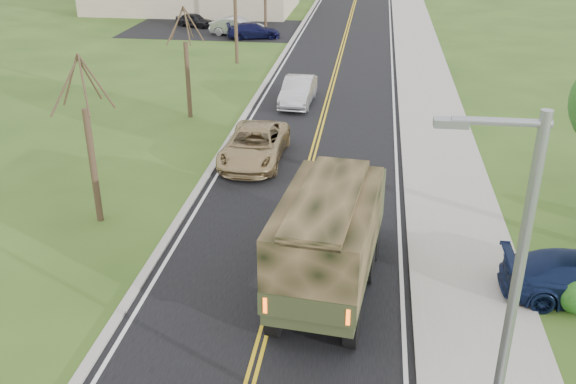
# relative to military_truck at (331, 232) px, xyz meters

# --- Properties ---
(road) EXTENTS (8.00, 120.00, 0.01)m
(road) POSITION_rel_military_truck_xyz_m (-1.58, 33.43, -1.98)
(road) COLOR black
(road) RESTS_ON ground
(curb_right) EXTENTS (0.30, 120.00, 0.12)m
(curb_right) POSITION_rel_military_truck_xyz_m (2.57, 33.43, -1.93)
(curb_right) COLOR #9E998E
(curb_right) RESTS_ON ground
(sidewalk_right) EXTENTS (3.20, 120.00, 0.10)m
(sidewalk_right) POSITION_rel_military_truck_xyz_m (4.32, 33.43, -1.94)
(sidewalk_right) COLOR #9E998E
(sidewalk_right) RESTS_ON ground
(curb_left) EXTENTS (0.30, 120.00, 0.10)m
(curb_left) POSITION_rel_military_truck_xyz_m (-5.73, 33.43, -1.94)
(curb_left) COLOR #9E998E
(curb_left) RESTS_ON ground
(street_light) EXTENTS (1.65, 0.22, 8.00)m
(street_light) POSITION_rel_military_truck_xyz_m (3.32, -7.07, 2.44)
(street_light) COLOR gray
(street_light) RESTS_ON ground
(bare_tree_a) EXTENTS (1.93, 2.26, 6.08)m
(bare_tree_a) POSITION_rel_military_truck_xyz_m (-8.58, 3.43, 0.64)
(bare_tree_a) COLOR #38281C
(bare_tree_a) RESTS_ON ground
(bare_tree_b) EXTENTS (1.83, 2.14, 5.73)m
(bare_tree_b) POSITION_rel_military_truck_xyz_m (-8.58, 15.43, 0.49)
(bare_tree_b) COLOR #38281C
(bare_tree_b) RESTS_ON ground
(bare_tree_c) EXTENTS (2.04, 2.39, 6.42)m
(bare_tree_c) POSITION_rel_military_truck_xyz_m (-8.58, 27.43, 0.79)
(bare_tree_c) COLOR #38281C
(bare_tree_c) RESTS_ON ground
(bare_tree_d) EXTENTS (1.88, 2.20, 5.91)m
(bare_tree_d) POSITION_rel_military_truck_xyz_m (-8.58, 39.43, 0.56)
(bare_tree_d) COLOR #38281C
(bare_tree_d) RESTS_ON ground
(military_truck) EXTENTS (3.12, 7.17, 3.47)m
(military_truck) POSITION_rel_military_truck_xyz_m (0.00, 0.00, 0.00)
(military_truck) COLOR black
(military_truck) RESTS_ON ground
(suv_champagne) EXTENTS (2.58, 5.47, 1.51)m
(suv_champagne) POSITION_rel_military_truck_xyz_m (-4.05, 9.76, -1.23)
(suv_champagne) COLOR tan
(suv_champagne) RESTS_ON ground
(sedan_silver) EXTENTS (1.75, 4.56, 1.48)m
(sedan_silver) POSITION_rel_military_truck_xyz_m (-3.18, 18.47, -1.25)
(sedan_silver) COLOR #B1B1B6
(sedan_silver) RESTS_ON ground
(lot_car_dark) EXTENTS (3.76, 2.59, 1.19)m
(lot_car_dark) POSITION_rel_military_truck_xyz_m (-15.11, 40.14, -1.40)
(lot_car_dark) COLOR black
(lot_car_dark) RESTS_ON ground
(lot_car_silver) EXTENTS (4.76, 2.50, 1.49)m
(lot_car_silver) POSITION_rel_military_truck_xyz_m (-10.53, 36.81, -1.24)
(lot_car_silver) COLOR #A6A5AA
(lot_car_silver) RESTS_ON ground
(lot_car_navy) EXTENTS (4.67, 2.91, 1.26)m
(lot_car_navy) POSITION_rel_military_truck_xyz_m (-8.98, 35.87, -1.36)
(lot_car_navy) COLOR black
(lot_car_navy) RESTS_ON ground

